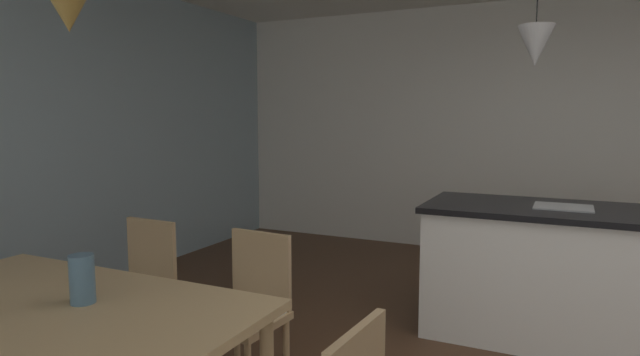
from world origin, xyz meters
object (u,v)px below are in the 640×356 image
(chair_far_left, at_px, (136,288))
(vase_on_dining_table, at_px, (82,279))
(kitchen_island, at_px, (594,276))
(dining_table, at_px, (49,320))
(chair_far_right, at_px, (247,309))

(chair_far_left, xyz_separation_m, vase_on_dining_table, (0.50, -0.79, 0.35))
(chair_far_left, distance_m, kitchen_island, 2.90)
(vase_on_dining_table, bearing_deg, dining_table, -141.31)
(chair_far_left, height_order, kitchen_island, kitchen_island)
(dining_table, bearing_deg, kitchen_island, 48.55)
(chair_far_left, relative_size, chair_far_right, 1.00)
(dining_table, xyz_separation_m, chair_far_right, (0.40, 0.87, -0.18))
(dining_table, height_order, chair_far_right, chair_far_right)
(dining_table, distance_m, vase_on_dining_table, 0.21)
(vase_on_dining_table, bearing_deg, chair_far_left, 122.15)
(dining_table, xyz_separation_m, vase_on_dining_table, (0.10, 0.08, 0.17))
(dining_table, xyz_separation_m, chair_far_left, (-0.39, 0.87, -0.18))
(chair_far_right, relative_size, vase_on_dining_table, 4.23)
(dining_table, relative_size, kitchen_island, 0.80)
(chair_far_left, xyz_separation_m, kitchen_island, (2.48, 1.50, -0.01))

